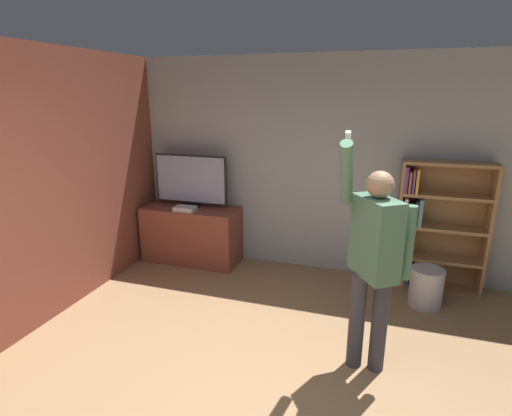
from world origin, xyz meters
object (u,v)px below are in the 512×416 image
person (374,255)px  waste_bin (426,287)px  television (191,181)px  game_console (185,209)px  bookshelf (431,228)px

person → waste_bin: 1.59m
television → game_console: television is taller
television → waste_bin: size_ratio=2.32×
person → waste_bin: person is taller
bookshelf → waste_bin: size_ratio=3.50×
game_console → television: bearing=90.0°
television → person: size_ratio=0.50×
television → waste_bin: television is taller
game_console → bookshelf: (3.01, 0.30, -0.05)m
game_console → person: size_ratio=0.14×
game_console → person: (2.41, -1.44, 0.24)m
television → bookshelf: size_ratio=0.66×
waste_bin → bookshelf: bearing=85.5°
game_console → bookshelf: size_ratio=0.18×
television → waste_bin: 3.13m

